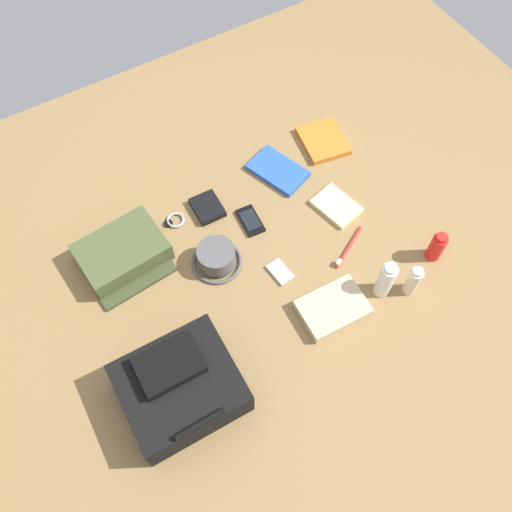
# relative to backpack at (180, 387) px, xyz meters

# --- Properties ---
(ground_plane) EXTENTS (2.64, 2.02, 0.02)m
(ground_plane) POSITION_rel_backpack_xyz_m (-0.39, -0.26, -0.08)
(ground_plane) COLOR olive
(ground_plane) RESTS_ON ground
(backpack) EXTENTS (0.32, 0.28, 0.15)m
(backpack) POSITION_rel_backpack_xyz_m (0.00, 0.00, 0.00)
(backpack) COLOR black
(backpack) RESTS_ON ground_plane
(toiletry_pouch) EXTENTS (0.28, 0.25, 0.08)m
(toiletry_pouch) POSITION_rel_backpack_xyz_m (-0.04, -0.48, -0.03)
(toiletry_pouch) COLOR #47512D
(toiletry_pouch) RESTS_ON ground_plane
(bucket_hat) EXTENTS (0.16, 0.16, 0.07)m
(bucket_hat) POSITION_rel_backpack_xyz_m (-0.28, -0.32, -0.03)
(bucket_hat) COLOR #515151
(bucket_hat) RESTS_ON ground_plane
(sunscreen_spray) EXTENTS (0.05, 0.05, 0.12)m
(sunscreen_spray) POSITION_rel_backpack_xyz_m (-0.89, 0.01, -0.01)
(sunscreen_spray) COLOR red
(sunscreen_spray) RESTS_ON ground_plane
(lotion_bottle) EXTENTS (0.04, 0.04, 0.13)m
(lotion_bottle) POSITION_rel_backpack_xyz_m (-0.75, 0.07, -0.00)
(lotion_bottle) COLOR beige
(lotion_bottle) RESTS_ON ground_plane
(toothpaste_tube) EXTENTS (0.05, 0.05, 0.15)m
(toothpaste_tube) POSITION_rel_backpack_xyz_m (-0.68, 0.03, 0.01)
(toothpaste_tube) COLOR white
(toothpaste_tube) RESTS_ON ground_plane
(paperback_novel) EXTENTS (0.18, 0.20, 0.02)m
(paperback_novel) POSITION_rel_backpack_xyz_m (-0.86, -0.56, -0.05)
(paperback_novel) COLOR orange
(paperback_novel) RESTS_ON ground_plane
(travel_guidebook) EXTENTS (0.18, 0.23, 0.02)m
(travel_guidebook) POSITION_rel_backpack_xyz_m (-0.64, -0.53, -0.06)
(travel_guidebook) COLOR blue
(travel_guidebook) RESTS_ON ground_plane
(cell_phone) EXTENTS (0.07, 0.12, 0.01)m
(cell_phone) POSITION_rel_backpack_xyz_m (-0.45, -0.40, -0.06)
(cell_phone) COLOR black
(cell_phone) RESTS_ON ground_plane
(media_player) EXTENTS (0.06, 0.09, 0.01)m
(media_player) POSITION_rel_backpack_xyz_m (-0.44, -0.19, -0.06)
(media_player) COLOR #B7B7BC
(media_player) RESTS_ON ground_plane
(wristwatch) EXTENTS (0.07, 0.06, 0.01)m
(wristwatch) POSITION_rel_backpack_xyz_m (-0.24, -0.53, -0.06)
(wristwatch) COLOR #99999E
(wristwatch) RESTS_ON ground_plane
(toothbrush) EXTENTS (0.16, 0.09, 0.02)m
(toothbrush) POSITION_rel_backpack_xyz_m (-0.67, -0.15, -0.06)
(toothbrush) COLOR red
(toothbrush) RESTS_ON ground_plane
(wallet) EXTENTS (0.09, 0.11, 0.02)m
(wallet) POSITION_rel_backpack_xyz_m (-0.36, -0.52, -0.05)
(wallet) COLOR black
(wallet) RESTS_ON ground_plane
(notepad) EXTENTS (0.14, 0.17, 0.02)m
(notepad) POSITION_rel_backpack_xyz_m (-0.73, -0.30, -0.06)
(notepad) COLOR beige
(notepad) RESTS_ON ground_plane
(folded_towel) EXTENTS (0.21, 0.15, 0.04)m
(folded_towel) POSITION_rel_backpack_xyz_m (-0.51, 0.00, -0.05)
(folded_towel) COLOR #C6B289
(folded_towel) RESTS_ON ground_plane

